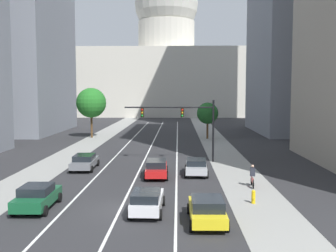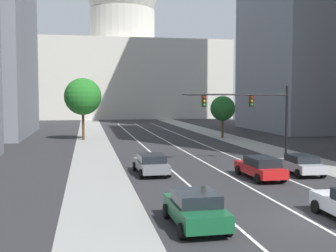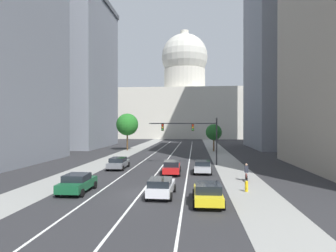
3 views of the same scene
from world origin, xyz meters
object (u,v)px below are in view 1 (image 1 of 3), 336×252
object	(u,v)px
car_white	(147,201)
street_tree_mid_left	(91,103)
car_silver	(196,166)
fire_hydrant	(253,197)
cyclist	(252,176)
traffic_signal_mast	(184,118)
street_tree_near_right	(208,113)
capitol_building	(166,64)
car_yellow	(207,209)
car_green	(37,197)
car_gray	(85,161)
car_red	(156,168)

from	to	relation	value
car_white	street_tree_mid_left	distance (m)	40.83
car_white	car_silver	bearing A→B (deg)	-15.93
car_white	fire_hydrant	distance (m)	7.16
fire_hydrant	cyclist	bearing A→B (deg)	80.30
car_silver	traffic_signal_mast	xyz separation A→B (m)	(-1.00, 6.50, 3.78)
car_white	street_tree_near_right	size ratio (longest dim) A/B	0.77
capitol_building	fire_hydrant	xyz separation A→B (m)	(8.52, -96.19, -15.04)
traffic_signal_mast	street_tree_mid_left	bearing A→B (deg)	124.04
car_yellow	fire_hydrant	distance (m)	5.15
capitol_building	car_silver	size ratio (longest dim) A/B	12.67
capitol_building	car_yellow	xyz separation A→B (m)	(5.20, -100.12, -14.73)
car_white	car_green	xyz separation A→B (m)	(-6.93, 0.71, 0.01)
car_gray	fire_hydrant	distance (m)	17.65
cyclist	capitol_building	bearing A→B (deg)	9.02
car_gray	car_green	size ratio (longest dim) A/B	1.10
cyclist	street_tree_mid_left	bearing A→B (deg)	34.41
car_green	car_red	bearing A→B (deg)	-37.09
car_red	street_tree_mid_left	distance (m)	31.30
car_yellow	street_tree_near_right	bearing A→B (deg)	-5.03
car_yellow	car_silver	size ratio (longest dim) A/B	1.06
car_white	capitol_building	bearing A→B (deg)	2.38
street_tree_near_right	street_tree_mid_left	world-z (taller)	street_tree_mid_left
car_red	street_tree_near_right	xyz separation A→B (m)	(6.41, 27.79, 3.14)
car_white	car_red	distance (m)	10.20
car_white	fire_hydrant	size ratio (longest dim) A/B	4.70
cyclist	car_red	bearing A→B (deg)	68.76
car_white	street_tree_mid_left	xyz separation A→B (m)	(-11.82, 38.79, 4.72)
car_gray	car_red	distance (m)	7.61
car_silver	car_red	bearing A→B (deg)	107.29
car_gray	street_tree_mid_left	world-z (taller)	street_tree_mid_left
traffic_signal_mast	car_yellow	bearing A→B (deg)	-87.03
car_yellow	car_green	xyz separation A→B (m)	(-10.40, 2.40, 0.02)
traffic_signal_mast	cyclist	size ratio (longest dim) A/B	5.41
car_silver	street_tree_mid_left	distance (m)	31.96
capitol_building	cyclist	size ratio (longest dim) A/B	30.90
car_gray	cyclist	size ratio (longest dim) A/B	2.81
capitol_building	car_silver	distance (m)	88.68
car_silver	car_green	bearing A→B (deg)	137.30
car_white	car_green	bearing A→B (deg)	85.53
car_red	car_white	bearing A→B (deg)	178.09
car_white	street_tree_near_right	bearing A→B (deg)	-8.21
fire_hydrant	car_white	bearing A→B (deg)	-161.80
street_tree_mid_left	capitol_building	bearing A→B (deg)	80.40
car_yellow	car_red	distance (m)	12.39
car_white	car_green	world-z (taller)	car_green
traffic_signal_mast	car_green	bearing A→B (deg)	-119.04
capitol_building	car_green	size ratio (longest dim) A/B	12.07
capitol_building	car_green	world-z (taller)	capitol_building
street_tree_mid_left	street_tree_near_right	bearing A→B (deg)	-2.49
fire_hydrant	car_gray	bearing A→B (deg)	141.05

